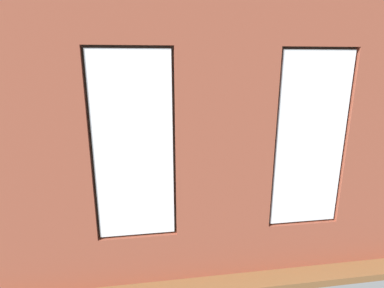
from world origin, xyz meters
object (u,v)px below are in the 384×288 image
object	(u,v)px
cup_ceramic	(200,169)
potted_plant_near_tv	(89,175)
coffee_table	(184,176)
remote_silver	(184,173)
potted_plant_mid_room_small	(223,160)
papasan_chair	(179,146)
potted_plant_foreground_right	(96,143)
potted_plant_corner_far_left	(361,206)
remote_black	(189,175)
potted_plant_by_left_couch	(259,156)
couch_left	(303,181)
remote_gray	(165,176)
media_console	(73,175)
candle_jar	(175,171)
tv_flatscreen	(70,147)
couch_by_window	(159,228)
potted_plant_corner_near_left	(263,136)

from	to	relation	value
cup_ceramic	potted_plant_near_tv	bearing A→B (deg)	12.54
coffee_table	remote_silver	bearing A→B (deg)	-165.96
coffee_table	potted_plant_mid_room_small	size ratio (longest dim) A/B	2.59
papasan_chair	potted_plant_foreground_right	bearing A→B (deg)	-0.85
potted_plant_near_tv	potted_plant_corner_far_left	world-z (taller)	potted_plant_near_tv
remote_black	potted_plant_foreground_right	bearing A→B (deg)	-43.63
coffee_table	potted_plant_by_left_couch	size ratio (longest dim) A/B	2.05
couch_left	potted_plant_corner_far_left	world-z (taller)	potted_plant_corner_far_left
potted_plant_near_tv	cup_ceramic	bearing A→B (deg)	-167.46
coffee_table	potted_plant_mid_room_small	xyz separation A→B (m)	(-1.12, -1.02, -0.04)
remote_gray	potted_plant_by_left_couch	size ratio (longest dim) A/B	0.26
remote_gray	media_console	bearing A→B (deg)	-170.72
coffee_table	candle_jar	distance (m)	0.22
tv_flatscreen	papasan_chair	xyz separation A→B (m)	(-2.52, -1.45, -0.48)
couch_left	potted_plant_by_left_couch	xyz separation A→B (m)	(0.40, -1.48, 0.09)
candle_jar	media_console	world-z (taller)	media_console
remote_black	potted_plant_mid_room_small	world-z (taller)	potted_plant_mid_room_small
candle_jar	potted_plant_mid_room_small	world-z (taller)	potted_plant_mid_room_small
remote_gray	potted_plant_mid_room_small	xyz separation A→B (m)	(-1.52, -1.14, -0.10)
couch_left	potted_plant_near_tv	xyz separation A→B (m)	(4.30, -0.19, 0.29)
tv_flatscreen	potted_plant_foreground_right	size ratio (longest dim) A/B	0.77
remote_silver	potted_plant_near_tv	bearing A→B (deg)	42.55
remote_black	potted_plant_mid_room_small	xyz separation A→B (m)	(-1.02, -1.14, -0.10)
couch_by_window	candle_jar	bearing A→B (deg)	-101.83
candle_jar	tv_flatscreen	size ratio (longest dim) A/B	0.10
media_console	potted_plant_near_tv	bearing A→B (deg)	119.37
media_console	potted_plant_near_tv	world-z (taller)	potted_plant_near_tv
coffee_table	papasan_chair	world-z (taller)	papasan_chair
potted_plant_corner_far_left	candle_jar	bearing A→B (deg)	-38.02
papasan_chair	potted_plant_near_tv	xyz separation A→B (m)	(1.97, 2.42, 0.17)
media_console	tv_flatscreen	size ratio (longest dim) A/B	1.00
remote_gray	potted_plant_corner_near_left	distance (m)	3.76
potted_plant_by_left_couch	remote_gray	bearing A→B (deg)	23.13
cup_ceramic	potted_plant_corner_far_left	size ratio (longest dim) A/B	0.08
couch_by_window	tv_flatscreen	bearing A→B (deg)	-54.89
couch_left	potted_plant_by_left_couch	distance (m)	1.54
couch_by_window	media_console	distance (m)	3.14
potted_plant_corner_far_left	papasan_chair	bearing A→B (deg)	-58.96
tv_flatscreen	remote_black	bearing A→B (deg)	163.97
cup_ceramic	tv_flatscreen	size ratio (longest dim) A/B	0.08
remote_silver	potted_plant_corner_near_left	xyz separation A→B (m)	(-2.59, -2.14, 0.23)
coffee_table	potted_plant_corner_far_left	world-z (taller)	potted_plant_corner_far_left
papasan_chair	potted_plant_corner_far_left	bearing A→B (deg)	121.04
candle_jar	papasan_chair	xyz separation A→B (m)	(-0.28, -1.96, -0.01)
couch_by_window	papasan_chair	distance (m)	4.09
potted_plant_near_tv	potted_plant_corner_near_left	xyz separation A→B (m)	(-4.46, -2.50, 0.03)
potted_plant_by_left_couch	candle_jar	bearing A→B (deg)	20.68
cup_ceramic	candle_jar	distance (m)	0.54
coffee_table	cup_ceramic	distance (m)	0.40
potted_plant_mid_room_small	potted_plant_by_left_couch	world-z (taller)	potted_plant_by_left_couch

